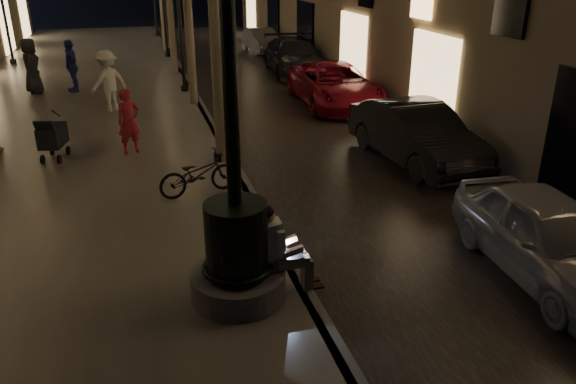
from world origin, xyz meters
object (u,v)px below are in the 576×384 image
object	(u,v)px
pedestrian_white	(108,81)
bicycle	(198,174)
fountain_lamppost	(236,235)
car_rear	(294,56)
pedestrian_blue	(71,66)
lamp_curb_a	(213,34)
seated_man_laptop	(278,247)
car_front	(549,238)
pedestrian_red	(129,122)
car_third	(335,85)
stroller	(52,136)
car_fifth	(262,40)
lamp_curb_b	(179,6)
car_second	(416,134)
pedestrian_dark	(31,66)

from	to	relation	value
pedestrian_white	bicycle	distance (m)	7.93
fountain_lamppost	car_rear	size ratio (longest dim) A/B	1.00
pedestrian_blue	lamp_curb_a	bearing A→B (deg)	5.35
pedestrian_white	bicycle	bearing A→B (deg)	71.81
fountain_lamppost	seated_man_laptop	distance (m)	0.67
car_front	pedestrian_red	bearing A→B (deg)	133.73
car_third	pedestrian_blue	world-z (taller)	pedestrian_blue
stroller	car_fifth	xyz separation A→B (m)	(9.05, 16.18, -0.18)
fountain_lamppost	lamp_curb_b	world-z (taller)	fountain_lamppost
seated_man_laptop	car_fifth	size ratio (longest dim) A/B	0.38
seated_man_laptop	bicycle	xyz separation A→B (m)	(-0.67, 4.04, -0.29)
car_third	car_rear	world-z (taller)	car_rear
lamp_curb_a	pedestrian_red	world-z (taller)	lamp_curb_a
stroller	pedestrian_red	distance (m)	1.85
bicycle	pedestrian_white	bearing A→B (deg)	0.54
car_fifth	fountain_lamppost	bearing A→B (deg)	-107.22
fountain_lamppost	car_second	world-z (taller)	fountain_lamppost
fountain_lamppost	stroller	world-z (taller)	fountain_lamppost
car_rear	car_front	bearing A→B (deg)	-88.94
car_third	stroller	bearing A→B (deg)	-152.60
seated_man_laptop	pedestrian_blue	size ratio (longest dim) A/B	0.75
stroller	pedestrian_blue	world-z (taller)	pedestrian_blue
car_front	car_rear	distance (m)	17.56
lamp_curb_a	pedestrian_red	bearing A→B (deg)	149.69
lamp_curb_b	car_third	distance (m)	6.18
car_front	lamp_curb_a	bearing A→B (deg)	127.71
car_front	pedestrian_red	xyz separation A→B (m)	(-6.36, 7.64, 0.33)
car_second	car_third	world-z (taller)	car_second
lamp_curb_b	pedestrian_blue	bearing A→B (deg)	165.75
car_third	pedestrian_red	bearing A→B (deg)	-147.29
seated_man_laptop	pedestrian_blue	distance (m)	15.49
fountain_lamppost	lamp_curb_a	bearing A→B (deg)	83.35
car_rear	stroller	bearing A→B (deg)	-128.51
fountain_lamppost	lamp_curb_a	distance (m)	6.37
seated_man_laptop	pedestrian_dark	xyz separation A→B (m)	(-5.23, 15.22, 0.24)
seated_man_laptop	car_rear	distance (m)	17.89
car_third	pedestrian_dark	size ratio (longest dim) A/B	2.65
pedestrian_red	pedestrian_dark	size ratio (longest dim) A/B	0.84
car_rear	pedestrian_white	bearing A→B (deg)	-141.47
lamp_curb_b	pedestrian_dark	xyz separation A→B (m)	(-5.32, 1.22, -2.06)
seated_man_laptop	bicycle	world-z (taller)	seated_man_laptop
car_front	car_third	distance (m)	11.64
car_third	car_fifth	world-z (taller)	car_third
lamp_curb_a	stroller	size ratio (longest dim) A/B	3.99
car_fifth	bicycle	world-z (taller)	car_fifth
stroller	bicycle	distance (m)	4.44
fountain_lamppost	car_front	xyz separation A→B (m)	(5.00, -0.44, -0.52)
fountain_lamppost	car_second	xyz separation A→B (m)	(5.53, 5.09, -0.46)
car_rear	pedestrian_dark	size ratio (longest dim) A/B	2.65
car_front	pedestrian_red	distance (m)	9.95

